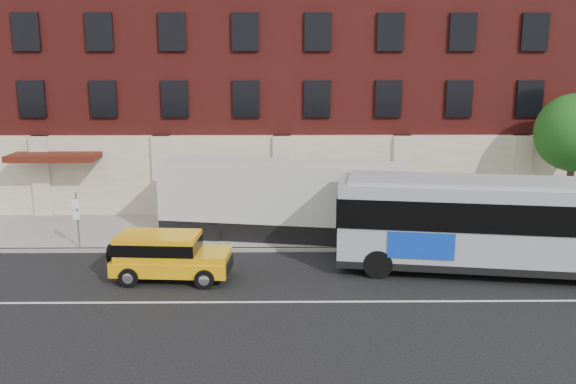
{
  "coord_description": "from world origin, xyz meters",
  "views": [
    {
      "loc": [
        -0.02,
        -18.6,
        7.88
      ],
      "look_at": [
        0.24,
        5.5,
        2.65
      ],
      "focal_mm": 38.36,
      "sensor_mm": 36.0,
      "label": 1
    }
  ],
  "objects_px": {
    "sign_pole": "(77,217)",
    "street_tree": "(575,136)",
    "shipping_container": "(281,202)",
    "city_bus": "(515,223)",
    "yellow_suv": "(166,254)"
  },
  "relations": [
    {
      "from": "city_bus",
      "to": "yellow_suv",
      "type": "xyz_separation_m",
      "value": [
        -12.79,
        -0.47,
        -0.99
      ]
    },
    {
      "from": "city_bus",
      "to": "sign_pole",
      "type": "bearing_deg",
      "value": 170.16
    },
    {
      "from": "yellow_suv",
      "to": "city_bus",
      "type": "bearing_deg",
      "value": 2.1
    },
    {
      "from": "street_tree",
      "to": "shipping_container",
      "type": "bearing_deg",
      "value": -172.11
    },
    {
      "from": "street_tree",
      "to": "city_bus",
      "type": "relative_size",
      "value": 0.47
    },
    {
      "from": "street_tree",
      "to": "city_bus",
      "type": "distance_m",
      "value": 8.38
    },
    {
      "from": "sign_pole",
      "to": "street_tree",
      "type": "bearing_deg",
      "value": 8.61
    },
    {
      "from": "street_tree",
      "to": "city_bus",
      "type": "xyz_separation_m",
      "value": [
        -4.96,
        -6.3,
        -2.44
      ]
    },
    {
      "from": "sign_pole",
      "to": "shipping_container",
      "type": "xyz_separation_m",
      "value": [
        8.45,
        1.45,
        0.28
      ]
    },
    {
      "from": "street_tree",
      "to": "shipping_container",
      "type": "xyz_separation_m",
      "value": [
        -13.59,
        -1.88,
        -2.67
      ]
    },
    {
      "from": "yellow_suv",
      "to": "shipping_container",
      "type": "xyz_separation_m",
      "value": [
        4.16,
        4.89,
        0.76
      ]
    },
    {
      "from": "city_bus",
      "to": "yellow_suv",
      "type": "height_order",
      "value": "city_bus"
    },
    {
      "from": "yellow_suv",
      "to": "shipping_container",
      "type": "height_order",
      "value": "shipping_container"
    },
    {
      "from": "city_bus",
      "to": "yellow_suv",
      "type": "bearing_deg",
      "value": -177.9
    },
    {
      "from": "city_bus",
      "to": "shipping_container",
      "type": "relative_size",
      "value": 1.23
    }
  ]
}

